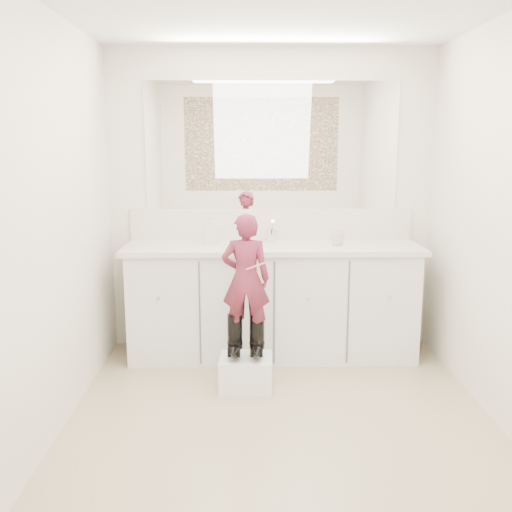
{
  "coord_description": "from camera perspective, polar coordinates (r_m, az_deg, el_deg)",
  "views": [
    {
      "loc": [
        -0.21,
        -3.11,
        1.65
      ],
      "look_at": [
        -0.14,
        0.73,
        0.9
      ],
      "focal_mm": 40.0,
      "sensor_mm": 36.0,
      "label": 1
    }
  ],
  "objects": [
    {
      "name": "wall_front",
      "position": [
        1.68,
        6.14,
        -4.64
      ],
      "size": [
        2.6,
        0.0,
        2.6
      ],
      "primitive_type": "plane",
      "rotation": [
        -1.57,
        0.0,
        0.0
      ],
      "color": "beige",
      "rests_on": "floor"
    },
    {
      "name": "step_stool",
      "position": [
        3.99,
        -1.0,
        -11.58
      ],
      "size": [
        0.37,
        0.31,
        0.23
      ],
      "primitive_type": "cube",
      "rotation": [
        0.0,
        0.0,
        -0.05
      ],
      "color": "white",
      "rests_on": "floor"
    },
    {
      "name": "floor",
      "position": [
        3.52,
        2.58,
        -16.89
      ],
      "size": [
        3.0,
        3.0,
        0.0
      ],
      "primitive_type": "plane",
      "color": "#8E765C",
      "rests_on": "ground"
    },
    {
      "name": "wall_back",
      "position": [
        4.63,
        1.55,
        5.48
      ],
      "size": [
        2.6,
        0.0,
        2.6
      ],
      "primitive_type": "plane",
      "rotation": [
        1.57,
        0.0,
        0.0
      ],
      "color": "beige",
      "rests_on": "floor"
    },
    {
      "name": "wall_left",
      "position": [
        3.32,
        -20.23,
        2.56
      ],
      "size": [
        0.0,
        3.0,
        3.0
      ],
      "primitive_type": "plane",
      "rotation": [
        1.57,
        0.0,
        1.57
      ],
      "color": "beige",
      "rests_on": "floor"
    },
    {
      "name": "mirror",
      "position": [
        4.6,
        1.58,
        10.93
      ],
      "size": [
        2.0,
        0.02,
        1.0
      ],
      "primitive_type": "cube",
      "color": "white",
      "rests_on": "wall_back"
    },
    {
      "name": "boot_right",
      "position": [
        3.92,
        0.09,
        -7.93
      ],
      "size": [
        0.12,
        0.2,
        0.3
      ],
      "primitive_type": null,
      "rotation": [
        0.0,
        0.0,
        -0.05
      ],
      "color": "black",
      "rests_on": "step_stool"
    },
    {
      "name": "toothbrush",
      "position": [
        3.71,
        0.04,
        -0.99
      ],
      "size": [
        0.14,
        0.02,
        0.06
      ],
      "primitive_type": "cylinder",
      "rotation": [
        0.0,
        1.22,
        -0.05
      ],
      "color": "pink",
      "rests_on": "toddler"
    },
    {
      "name": "backsplash",
      "position": [
        4.64,
        1.54,
        3.19
      ],
      "size": [
        2.28,
        0.03,
        0.25
      ],
      "primitive_type": "cube",
      "color": "beige",
      "rests_on": "countertop"
    },
    {
      "name": "boot_left",
      "position": [
        3.92,
        -2.12,
        -7.94
      ],
      "size": [
        0.12,
        0.2,
        0.3
      ],
      "primitive_type": null,
      "rotation": [
        0.0,
        0.0,
        -0.05
      ],
      "color": "black",
      "rests_on": "step_stool"
    },
    {
      "name": "dot_panel",
      "position": [
        1.63,
        6.43,
        10.88
      ],
      "size": [
        2.0,
        0.01,
        1.2
      ],
      "primitive_type": "cube",
      "color": "#472819",
      "rests_on": "wall_front"
    },
    {
      "name": "faucet",
      "position": [
        4.54,
        1.6,
        2.06
      ],
      "size": [
        0.08,
        0.08,
        0.1
      ],
      "primitive_type": "cylinder",
      "color": "silver",
      "rests_on": "countertop"
    },
    {
      "name": "countertop",
      "position": [
        4.39,
        1.69,
        0.82
      ],
      "size": [
        2.28,
        0.58,
        0.04
      ],
      "primitive_type": "cube",
      "color": "beige",
      "rests_on": "vanity_cabinet"
    },
    {
      "name": "soap_bottle",
      "position": [
        4.44,
        -4.47,
        2.59
      ],
      "size": [
        0.11,
        0.11,
        0.22
      ],
      "primitive_type": "imported",
      "rotation": [
        0.0,
        0.0,
        -0.13
      ],
      "color": "beige",
      "rests_on": "countertop"
    },
    {
      "name": "cup",
      "position": [
        4.44,
        8.15,
        1.75
      ],
      "size": [
        0.13,
        0.13,
        0.1
      ],
      "primitive_type": "imported",
      "rotation": [
        0.0,
        0.0,
        -0.24
      ],
      "color": "beige",
      "rests_on": "countertop"
    },
    {
      "name": "toddler",
      "position": [
        3.81,
        -1.03,
        -2.3
      ],
      "size": [
        0.33,
        0.23,
        0.89
      ],
      "primitive_type": "imported",
      "rotation": [
        0.0,
        0.0,
        3.1
      ],
      "color": "#AE3558",
      "rests_on": "step_stool"
    },
    {
      "name": "vanity_cabinet",
      "position": [
        4.51,
        1.65,
        -4.72
      ],
      "size": [
        2.2,
        0.55,
        0.85
      ],
      "primitive_type": "cube",
      "color": "silver",
      "rests_on": "floor"
    }
  ]
}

